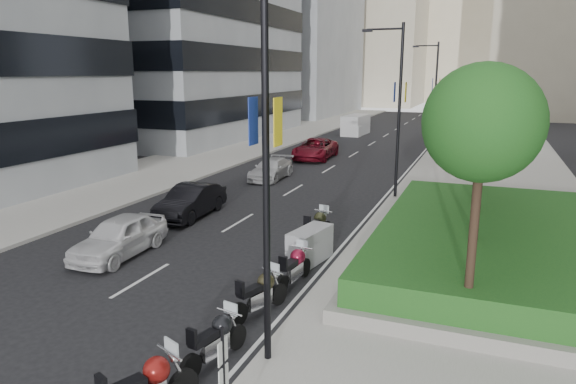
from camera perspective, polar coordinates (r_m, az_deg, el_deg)
The scene contains 28 objects.
ground at distance 13.98m, azimuth -21.09°, elevation -15.95°, with size 160.00×160.00×0.00m, color black.
sidewalk_right at distance 39.35m, azimuth 21.57°, elevation 2.72°, with size 10.00×100.00×0.15m, color #9E9B93.
sidewalk_left at distance 44.42m, azimuth -6.64°, elevation 4.66°, with size 8.00×100.00×0.15m, color #9E9B93.
lane_edge at distance 39.66m, azimuth 13.90°, elevation 3.24°, with size 0.12×100.00×0.01m, color silver.
lane_centre at distance 40.64m, azimuth 6.61°, elevation 3.77°, with size 0.12×100.00×0.01m, color silver.
building_grey_far at distance 85.70m, azimuth -1.24°, elevation 18.82°, with size 22.00×26.00×30.00m, color gray.
building_cream_left at distance 112.49m, azimuth 7.93°, elevation 18.39°, with size 26.00×24.00×34.00m, color #B7AD93.
building_cream_centre at distance 129.56m, azimuth 19.25°, elevation 17.99°, with size 30.00×24.00×38.00m, color #B7AD93.
planter at distance 19.86m, azimuth 24.27°, elevation -6.37°, with size 10.00×14.00×0.40m, color gray.
hedge at distance 19.68m, azimuth 24.43°, elevation -4.72°, with size 9.40×13.40×0.80m, color #13451A.
tree_0 at distance 12.85m, azimuth 20.83°, elevation 7.08°, with size 2.80×2.80×6.30m.
tree_1 at distance 16.84m, azimuth 21.06°, elevation 8.32°, with size 2.80×2.80×6.30m.
tree_2 at distance 20.83m, azimuth 21.21°, elevation 9.08°, with size 2.80×2.80×6.30m.
tree_3 at distance 24.83m, azimuth 21.31°, elevation 9.59°, with size 2.80×2.80×6.30m.
lamp_post_0 at distance 10.88m, azimuth -3.24°, elevation 5.05°, with size 2.34×0.45×9.00m.
lamp_post_1 at distance 27.22m, azimuth 11.97°, elevation 9.68°, with size 2.34×0.45×9.00m.
lamp_post_2 at distance 45.05m, azimuth 15.87°, elevation 10.75°, with size 2.34×0.45×9.00m.
parking_sign at distance 9.35m, azimuth -7.16°, elevation -20.34°, with size 0.06×0.32×2.50m.
motorcycle_2 at distance 12.41m, azimuth -8.04°, elevation -15.94°, with size 0.77×2.19×1.10m.
motorcycle_3 at distance 14.51m, azimuth -3.11°, elevation -11.21°, with size 0.96×2.22×1.14m.
motorcycle_4 at distance 16.33m, azimuth 0.72°, elevation -8.36°, with size 0.76×2.28×1.13m.
motorcycle_5 at distance 18.24m, azimuth 2.45°, elevation -5.98°, with size 1.18×2.14×1.23m.
motorcycle_6 at distance 20.38m, azimuth 3.24°, elevation -3.87°, with size 0.79×2.35×1.18m.
car_a at distance 19.83m, azimuth -18.23°, elevation -4.69°, with size 1.75×4.34×1.48m, color silver.
car_b at distance 24.28m, azimuth -10.77°, elevation -1.01°, with size 1.57×4.51×1.49m, color black.
car_c at distance 32.38m, azimuth -1.90°, elevation 2.58°, with size 1.79×4.41×1.28m, color #B5B4B7.
car_d at distance 40.03m, azimuth 3.06°, elevation 4.82°, with size 2.60×5.64×1.57m, color maroon.
delivery_van at distance 55.93m, azimuth 7.49°, elevation 7.31°, with size 2.10×5.03×2.08m.
Camera 1 is at (8.62, -8.80, 6.60)m, focal length 32.00 mm.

